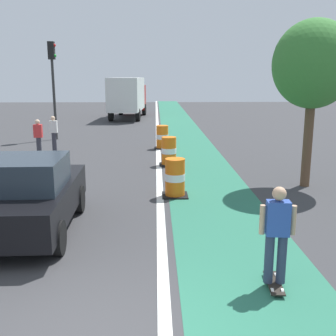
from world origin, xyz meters
The scene contains 12 objects.
bike_lane_strip centered at (2.40, 12.00, 0.00)m, with size 2.50×80.00×0.01m, color #286B51.
lane_divider_stripe centered at (0.90, 12.00, 0.01)m, with size 0.20×80.00×0.01m, color silver.
skateboarder_on_lane centered at (2.70, 1.49, 0.91)m, with size 0.57×0.82×1.69m.
parked_sedan_nearest centered at (-1.97, 4.03, 0.83)m, with size 1.99×4.14×1.70m.
traffic_barrel_front centered at (1.33, 6.72, 0.53)m, with size 0.73×0.73×1.09m.
traffic_barrel_mid centered at (1.29, 10.92, 0.53)m, with size 0.73×0.73×1.09m.
traffic_barrel_back centered at (1.10, 14.64, 0.53)m, with size 0.73×0.73×1.09m.
delivery_truck_down_block centered at (-1.43, 28.95, 1.85)m, with size 2.78×7.73×3.23m.
traffic_light_corner centered at (-4.59, 17.70, 3.50)m, with size 0.41×0.32×5.10m.
pedestrian_crossing centered at (-4.10, 12.53, 0.86)m, with size 0.34×0.20×1.61m.
pedestrian_waiting centered at (-3.81, 13.98, 0.86)m, with size 0.34×0.20×1.61m.
street_tree_sidewalk centered at (5.44, 7.72, 3.67)m, with size 2.40×2.40×5.00m.
Camera 1 is at (0.79, -4.57, 3.36)m, focal length 43.92 mm.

